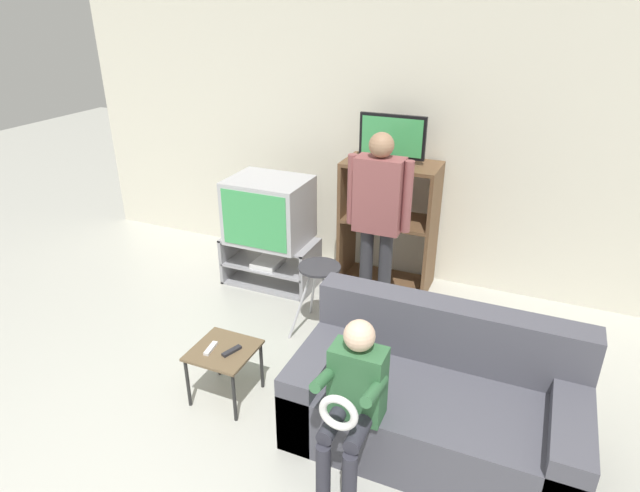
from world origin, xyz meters
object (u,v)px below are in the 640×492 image
object	(u,v)px
snack_table	(224,356)
television_main	(269,210)
tv_stand	(270,262)
folding_stool	(319,279)
remote_control_white	(211,348)
media_shelf	(388,224)
person_seated_child	(353,395)
television_flat	(392,140)
person_standing_adult	(378,211)
remote_control_black	(232,351)
couch	(435,402)

from	to	relation	value
snack_table	television_main	bearing A→B (deg)	107.11
tv_stand	folding_stool	xyz separation A→B (m)	(0.75, -0.56, 0.26)
remote_control_white	media_shelf	bearing A→B (deg)	66.26
media_shelf	tv_stand	bearing A→B (deg)	-156.24
person_seated_child	tv_stand	bearing A→B (deg)	129.06
television_main	remote_control_white	xyz separation A→B (m)	(0.41, -1.60, -0.35)
television_main	folding_stool	bearing A→B (deg)	-36.90
media_shelf	snack_table	distance (m)	2.10
television_flat	folding_stool	bearing A→B (deg)	-103.73
tv_stand	remote_control_white	world-z (taller)	tv_stand
television_flat	person_seated_child	bearing A→B (deg)	-77.50
snack_table	remote_control_white	xyz separation A→B (m)	(-0.07, -0.04, 0.06)
media_shelf	folding_stool	world-z (taller)	media_shelf
television_main	television_flat	world-z (taller)	television_flat
remote_control_white	person_seated_child	distance (m)	1.15
television_main	person_standing_adult	xyz separation A→B (m)	(1.09, -0.16, 0.22)
folding_stool	person_standing_adult	world-z (taller)	person_standing_adult
remote_control_black	couch	world-z (taller)	couch
remote_control_black	remote_control_white	distance (m)	0.15
media_shelf	television_flat	xyz separation A→B (m)	(-0.01, 0.01, 0.79)
snack_table	couch	size ratio (longest dim) A/B	0.24
person_seated_child	media_shelf	bearing A→B (deg)	102.24
remote_control_white	person_standing_adult	world-z (taller)	person_standing_adult
snack_table	couch	bearing A→B (deg)	7.56
tv_stand	folding_stool	world-z (taller)	folding_stool
folding_stool	remote_control_white	size ratio (longest dim) A/B	4.18
person_standing_adult	snack_table	bearing A→B (deg)	-113.30
media_shelf	person_seated_child	distance (m)	2.37
snack_table	remote_control_white	bearing A→B (deg)	-153.83
tv_stand	snack_table	world-z (taller)	tv_stand
media_shelf	remote_control_black	xyz separation A→B (m)	(-0.46, -2.01, -0.21)
tv_stand	remote_control_white	xyz separation A→B (m)	(0.41, -1.60, 0.18)
television_flat	snack_table	xyz separation A→B (m)	(-0.51, -2.02, -1.06)
tv_stand	folding_stool	size ratio (longest dim) A/B	1.46
television_main	person_seated_child	bearing A→B (deg)	-51.13
snack_table	television_flat	bearing A→B (deg)	75.76
snack_table	couch	xyz separation A→B (m)	(1.39, 0.18, -0.06)
media_shelf	couch	distance (m)	2.05
television_flat	person_standing_adult	size ratio (longest dim) A/B	0.37
folding_stool	remote_control_white	bearing A→B (deg)	-108.01
folding_stool	couch	size ratio (longest dim) A/B	0.35
person_standing_adult	remote_control_white	bearing A→B (deg)	-115.23
tv_stand	folding_stool	bearing A→B (deg)	-36.42
tv_stand	television_flat	world-z (taller)	television_flat
couch	person_standing_adult	distance (m)	1.61
remote_control_white	person_seated_child	size ratio (longest dim) A/B	0.14
tv_stand	person_standing_adult	bearing A→B (deg)	-8.13
television_flat	remote_control_black	size ratio (longest dim) A/B	4.10
tv_stand	remote_control_white	size ratio (longest dim) A/B	6.11
television_main	folding_stool	xyz separation A→B (m)	(0.75, -0.56, -0.27)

